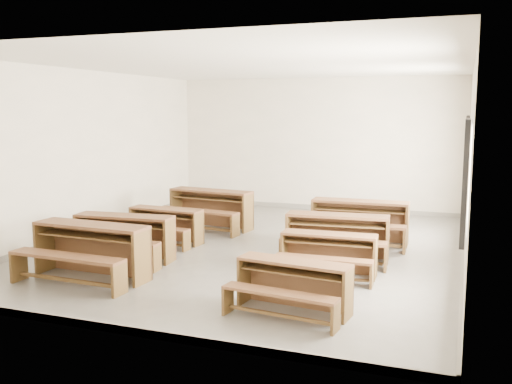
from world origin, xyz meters
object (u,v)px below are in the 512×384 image
(desk_set_3, at_px, (210,206))
(desk_set_6, at_px, (337,234))
(desk_set_5, at_px, (328,251))
(desk_set_0, at_px, (89,247))
(desk_set_4, at_px, (292,283))
(desk_set_1, at_px, (123,234))
(desk_set_7, at_px, (359,219))
(desk_set_2, at_px, (165,223))

(desk_set_3, relative_size, desk_set_6, 1.08)
(desk_set_3, height_order, desk_set_5, desk_set_3)
(desk_set_5, xyz_separation_m, desk_set_6, (-0.07, 0.93, 0.07))
(desk_set_0, xyz_separation_m, desk_set_4, (3.17, -0.32, -0.10))
(desk_set_0, bearing_deg, desk_set_1, 98.27)
(desk_set_6, bearing_deg, desk_set_7, 79.34)
(desk_set_3, relative_size, desk_set_5, 1.30)
(desk_set_2, distance_m, desk_set_4, 4.23)
(desk_set_4, xyz_separation_m, desk_set_5, (0.05, 1.66, -0.00))
(desk_set_6, relative_size, desk_set_7, 0.97)
(desk_set_1, height_order, desk_set_6, desk_set_6)
(desk_set_0, bearing_deg, desk_set_6, 37.77)
(desk_set_2, bearing_deg, desk_set_6, 1.75)
(desk_set_2, height_order, desk_set_6, desk_set_6)
(desk_set_0, height_order, desk_set_1, desk_set_0)
(desk_set_1, xyz_separation_m, desk_set_5, (3.34, 0.30, -0.06))
(desk_set_0, relative_size, desk_set_2, 1.24)
(desk_set_0, height_order, desk_set_5, desk_set_0)
(desk_set_0, xyz_separation_m, desk_set_3, (0.14, 3.83, -0.00))
(desk_set_1, relative_size, desk_set_7, 0.96)
(desk_set_1, distance_m, desk_set_7, 4.24)
(desk_set_6, bearing_deg, desk_set_2, 173.20)
(desk_set_5, bearing_deg, desk_set_2, 160.01)
(desk_set_1, bearing_deg, desk_set_7, 31.84)
(desk_set_1, relative_size, desk_set_5, 1.19)
(desk_set_5, height_order, desk_set_7, desk_set_7)
(desk_set_2, distance_m, desk_set_7, 3.58)
(desk_set_1, height_order, desk_set_7, desk_set_7)
(desk_set_5, distance_m, desk_set_6, 0.93)
(desk_set_2, xyz_separation_m, desk_set_6, (3.24, -0.11, 0.06))
(desk_set_0, relative_size, desk_set_4, 1.22)
(desk_set_3, xyz_separation_m, desk_set_4, (3.03, -4.16, -0.10))
(desk_set_4, height_order, desk_set_7, desk_set_7)
(desk_set_7, bearing_deg, desk_set_1, -145.00)
(desk_set_7, bearing_deg, desk_set_3, 173.53)
(desk_set_1, distance_m, desk_set_6, 3.48)
(desk_set_1, bearing_deg, desk_set_4, -27.43)
(desk_set_3, xyz_separation_m, desk_set_7, (3.14, -0.26, -0.01))
(desk_set_4, xyz_separation_m, desk_set_7, (0.11, 3.90, 0.09))
(desk_set_3, bearing_deg, desk_set_7, 1.60)
(desk_set_0, bearing_deg, desk_set_2, 94.25)
(desk_set_2, bearing_deg, desk_set_5, -13.68)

